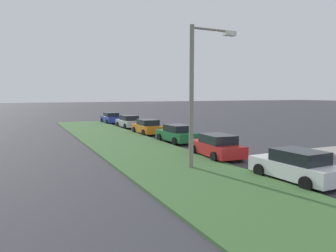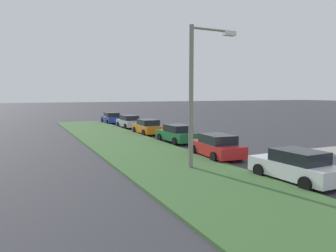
# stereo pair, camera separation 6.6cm
# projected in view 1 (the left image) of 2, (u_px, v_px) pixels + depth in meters

# --- Properties ---
(grass_median) EXTENTS (60.00, 6.00, 0.12)m
(grass_median) POSITION_uv_depth(u_px,v_px,m) (167.00, 163.00, 18.73)
(grass_median) COLOR #3D6633
(grass_median) RESTS_ON ground
(parked_car_white) EXTENTS (4.39, 2.20, 1.47)m
(parked_car_white) POSITION_uv_depth(u_px,v_px,m) (296.00, 166.00, 14.99)
(parked_car_white) COLOR silver
(parked_car_white) RESTS_ON ground
(parked_car_red) EXTENTS (4.38, 2.18, 1.47)m
(parked_car_red) POSITION_uv_depth(u_px,v_px,m) (217.00, 146.00, 20.65)
(parked_car_red) COLOR red
(parked_car_red) RESTS_ON ground
(parked_car_green) EXTENTS (4.39, 2.20, 1.47)m
(parked_car_green) POSITION_uv_depth(u_px,v_px,m) (177.00, 134.00, 26.98)
(parked_car_green) COLOR #1E6B38
(parked_car_green) RESTS_ON ground
(parked_car_orange) EXTENTS (4.31, 2.05, 1.47)m
(parked_car_orange) POSITION_uv_depth(u_px,v_px,m) (147.00, 127.00, 32.50)
(parked_car_orange) COLOR orange
(parked_car_orange) RESTS_ON ground
(parked_car_silver) EXTENTS (4.36, 2.14, 1.47)m
(parked_car_silver) POSITION_uv_depth(u_px,v_px,m) (129.00, 122.00, 38.60)
(parked_car_silver) COLOR #B2B5BA
(parked_car_silver) RESTS_ON ground
(parked_car_blue) EXTENTS (4.33, 2.09, 1.47)m
(parked_car_blue) POSITION_uv_depth(u_px,v_px,m) (111.00, 118.00, 44.44)
(parked_car_blue) COLOR #23389E
(parked_car_blue) RESTS_ON ground
(streetlight) EXTENTS (0.47, 2.88, 7.50)m
(streetlight) POSITION_uv_depth(u_px,v_px,m) (197.00, 86.00, 17.24)
(streetlight) COLOR gray
(streetlight) RESTS_ON ground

